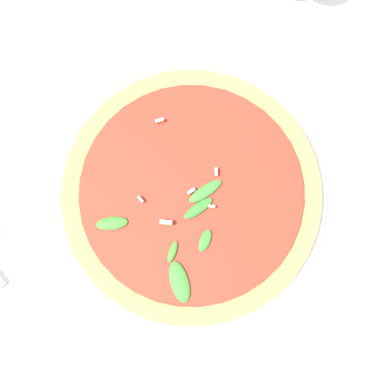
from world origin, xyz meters
TOP-DOWN VIEW (x-y plane):
  - ground_plane at (0.00, 0.00)m, footprint 6.00×6.00m
  - pizza_arugula_main at (0.00, -0.00)m, footprint 0.32×0.32m

SIDE VIEW (x-z plane):
  - ground_plane at x=0.00m, z-range 0.00..0.00m
  - pizza_arugula_main at x=0.00m, z-range -0.01..0.04m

